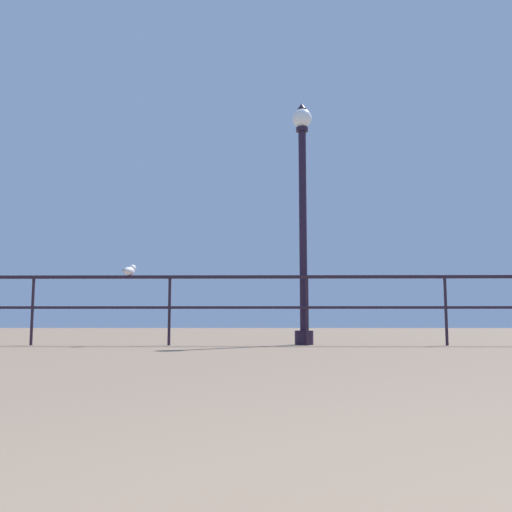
% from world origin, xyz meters
% --- Properties ---
extents(pier_railing, '(25.45, 0.05, 1.07)m').
position_xyz_m(pier_railing, '(0.00, 8.96, 0.79)').
color(pier_railing, '#271A28').
rests_on(pier_railing, ground_plane).
extents(lamppost_center, '(0.32, 0.32, 3.92)m').
position_xyz_m(lamppost_center, '(-0.04, 9.19, 2.17)').
color(lamppost_center, black).
rests_on(lamppost_center, ground_plane).
extents(seagull_on_rail, '(0.21, 0.38, 0.18)m').
position_xyz_m(seagull_on_rail, '(-2.75, 8.98, 1.15)').
color(seagull_on_rail, white).
rests_on(seagull_on_rail, pier_railing).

